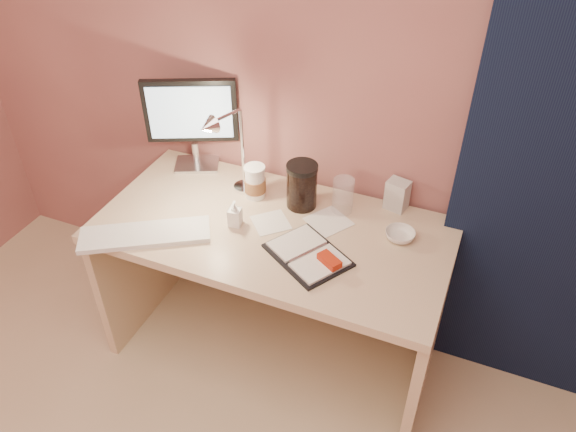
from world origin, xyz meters
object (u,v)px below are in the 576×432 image
at_px(dark_jar, 302,188).
at_px(desk, 280,258).
at_px(monitor, 191,116).
at_px(bowl, 400,235).
at_px(keyboard, 145,235).
at_px(clear_cup, 343,195).
at_px(coffee_cup, 255,183).
at_px(product_box, 397,195).
at_px(planner, 310,255).
at_px(lotion_bottle, 235,213).
at_px(desk_lamp, 239,150).

bearing_deg(dark_jar, desk, -115.25).
relative_size(monitor, bowl, 3.69).
xyz_separation_m(keyboard, dark_jar, (0.48, 0.42, 0.08)).
bearing_deg(keyboard, clear_cup, 3.67).
height_order(keyboard, clear_cup, clear_cup).
height_order(coffee_cup, product_box, coffee_cup).
bearing_deg(product_box, keyboard, -133.88).
relative_size(desk, clear_cup, 9.32).
bearing_deg(planner, keyboard, -136.30).
bearing_deg(lotion_bottle, planner, -11.16).
bearing_deg(monitor, desk_lamp, -53.34).
height_order(planner, clear_cup, clear_cup).
relative_size(monitor, dark_jar, 2.42).
xyz_separation_m(planner, lotion_bottle, (-0.34, 0.07, 0.04)).
relative_size(lotion_bottle, dark_jar, 0.63).
height_order(planner, bowl, planner).
height_order(monitor, product_box, monitor).
bearing_deg(keyboard, lotion_bottle, 3.83).
bearing_deg(lotion_bottle, desk, 38.15).
bearing_deg(product_box, dark_jar, -147.16).
xyz_separation_m(product_box, desk_lamp, (-0.60, -0.21, 0.19)).
height_order(clear_cup, lotion_bottle, clear_cup).
height_order(clear_cup, bowl, clear_cup).
bearing_deg(lotion_bottle, coffee_cup, 92.28).
height_order(dark_jar, desk_lamp, desk_lamp).
bearing_deg(lotion_bottle, keyboard, -144.94).
relative_size(monitor, desk_lamp, 1.04).
relative_size(keyboard, product_box, 3.85).
bearing_deg(keyboard, coffee_cup, 24.35).
xyz_separation_m(desk, product_box, (0.42, 0.24, 0.29)).
distance_m(desk, desk_lamp, 0.51).
distance_m(planner, desk_lamp, 0.50).
relative_size(bowl, lotion_bottle, 1.04).
relative_size(planner, product_box, 2.82).
xyz_separation_m(dark_jar, desk_lamp, (-0.23, -0.08, 0.17)).
bearing_deg(keyboard, desk, 4.89).
xyz_separation_m(planner, bowl, (0.28, 0.23, 0.01)).
bearing_deg(dark_jar, bowl, -7.56).
xyz_separation_m(coffee_cup, lotion_bottle, (0.01, -0.21, -0.01)).
distance_m(coffee_cup, desk_lamp, 0.20).
xyz_separation_m(desk, desk_lamp, (-0.18, 0.03, 0.48)).
xyz_separation_m(desk, dark_jar, (0.05, 0.11, 0.31)).
bearing_deg(desk_lamp, coffee_cup, 85.21).
height_order(coffee_cup, desk_lamp, desk_lamp).
distance_m(keyboard, lotion_bottle, 0.35).
relative_size(monitor, product_box, 3.28).
xyz_separation_m(planner, product_box, (0.22, 0.42, 0.05)).
relative_size(keyboard, coffee_cup, 3.39).
relative_size(bowl, dark_jar, 0.66).
bearing_deg(planner, coffee_cup, 173.65).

